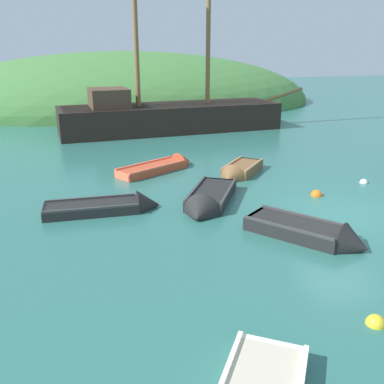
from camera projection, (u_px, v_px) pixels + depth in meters
ground_plane at (345, 214)px, 13.59m from camera, size 120.00×120.00×0.00m
shore_hill at (125, 104)px, 40.47m from camera, size 36.47×23.66×9.57m
sailing_ship at (169, 121)px, 27.00m from camera, size 16.55×4.33×12.74m
rowboat_near_dock at (162, 167)px, 18.52m from camera, size 3.89×2.70×0.97m
rowboat_outer_left at (208, 202)px, 14.26m from camera, size 2.95×3.72×1.19m
rowboat_portside at (111, 208)px, 13.82m from camera, size 3.76×1.29×1.05m
rowboat_far at (239, 172)px, 17.73m from camera, size 2.77×2.85×1.01m
rowboat_outer_right at (313, 235)px, 11.75m from camera, size 2.91×3.41×1.12m
buoy_white at (364, 183)px, 16.73m from camera, size 0.32×0.32×0.32m
buoy_orange at (316, 195)px, 15.30m from camera, size 0.42×0.42×0.42m
buoy_yellow at (376, 324)px, 8.18m from camera, size 0.38×0.38×0.38m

